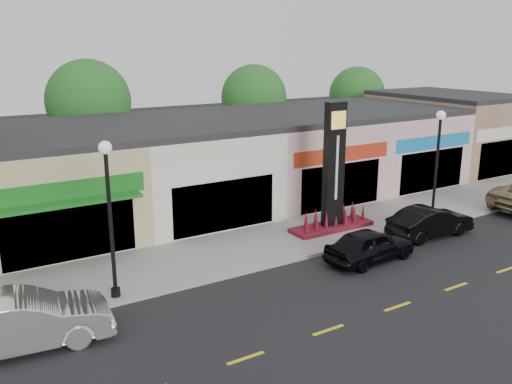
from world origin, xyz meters
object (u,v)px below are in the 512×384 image
at_px(lamp_west_near, 109,205).
at_px(lamp_east_near, 437,155).
at_px(pylon_sign, 333,185).
at_px(car_black_sedan, 370,245).
at_px(car_black_conv, 430,222).
at_px(car_white_van, 21,322).

distance_m(lamp_west_near, lamp_east_near, 16.00).
relative_size(pylon_sign, car_black_sedan, 1.47).
height_order(lamp_west_near, pylon_sign, pylon_sign).
distance_m(pylon_sign, car_black_conv, 4.79).
xyz_separation_m(car_black_sedan, car_black_conv, (4.48, 0.77, 0.01)).
height_order(pylon_sign, car_black_conv, pylon_sign).
bearing_deg(car_black_sedan, lamp_west_near, 75.60).
bearing_deg(lamp_east_near, car_black_sedan, -161.84).
height_order(pylon_sign, car_black_sedan, pylon_sign).
relative_size(lamp_west_near, car_white_van, 1.07).
relative_size(car_white_van, car_black_conv, 1.19).
distance_m(lamp_east_near, car_black_conv, 3.38).
bearing_deg(pylon_sign, car_black_sedan, -105.33).
xyz_separation_m(pylon_sign, car_white_van, (-14.26, -3.29, -1.43)).
distance_m(car_white_van, car_black_conv, 17.74).
bearing_deg(car_white_van, lamp_east_near, -78.80).
height_order(lamp_east_near, car_black_sedan, lamp_east_near).
xyz_separation_m(car_white_van, car_black_sedan, (13.25, -0.38, -0.15)).
bearing_deg(car_white_van, pylon_sign, -70.54).
height_order(lamp_west_near, lamp_east_near, same).
relative_size(lamp_west_near, lamp_east_near, 1.00).
distance_m(pylon_sign, car_white_van, 14.70).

